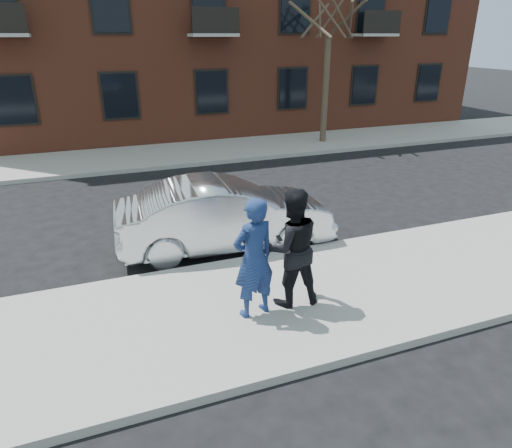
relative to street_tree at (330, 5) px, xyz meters
name	(u,v)px	position (x,y,z in m)	size (l,w,h in m)	color
ground	(387,277)	(-4.50, -11.00, -5.52)	(100.00, 100.00, 0.00)	black
near_sidewalk	(395,280)	(-4.50, -11.25, -5.45)	(50.00, 3.50, 0.15)	gray
near_curb	(346,243)	(-4.50, -9.45, -5.45)	(50.00, 0.10, 0.15)	#999691
far_sidewalk	(223,150)	(-4.50, 0.25, -5.45)	(50.00, 3.50, 0.15)	gray
far_curb	(237,160)	(-4.50, -1.55, -5.45)	(50.00, 0.10, 0.15)	#999691
street_tree	(330,5)	(0.00, 0.00, 0.00)	(3.60, 3.60, 6.80)	#3A2D22
silver_sedan	(225,215)	(-7.08, -8.50, -4.74)	(1.66, 4.75, 1.57)	#B7BABF
man_hoodie	(254,258)	(-7.50, -11.44, -4.35)	(0.84, 0.64, 2.05)	navy
man_peacoat	(291,248)	(-6.79, -11.32, -4.34)	(1.07, 0.86, 2.08)	black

